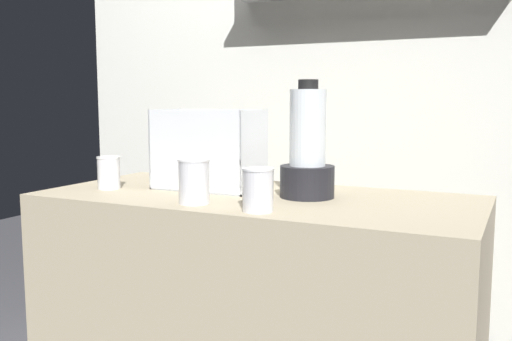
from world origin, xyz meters
TOP-DOWN VIEW (x-y plane):
  - counter at (0.00, 0.00)m, footprint 1.40×0.64m
  - back_wall_unit at (0.00, 0.77)m, footprint 2.60×0.24m
  - carrot_display_bin at (-0.21, 0.05)m, footprint 0.36×0.20m
  - blender_pitcher at (0.16, 0.03)m, footprint 0.17×0.17m
  - juice_cup_beet_far_left at (-0.51, -0.10)m, footprint 0.08×0.08m
  - juice_cup_mango_left at (-0.10, -0.21)m, footprint 0.09×0.09m
  - juice_cup_beet_middle at (0.12, -0.24)m, footprint 0.09×0.09m

SIDE VIEW (x-z plane):
  - counter at x=0.00m, z-range 0.00..0.90m
  - juice_cup_beet_far_left at x=-0.51m, z-range 0.89..1.01m
  - juice_cup_beet_middle at x=0.12m, z-range 0.89..1.01m
  - juice_cup_mango_left at x=-0.10m, z-range 0.89..1.02m
  - carrot_display_bin at x=-0.21m, z-range 0.85..1.13m
  - blender_pitcher at x=0.16m, z-range 0.86..1.22m
  - back_wall_unit at x=0.00m, z-range 0.02..2.52m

